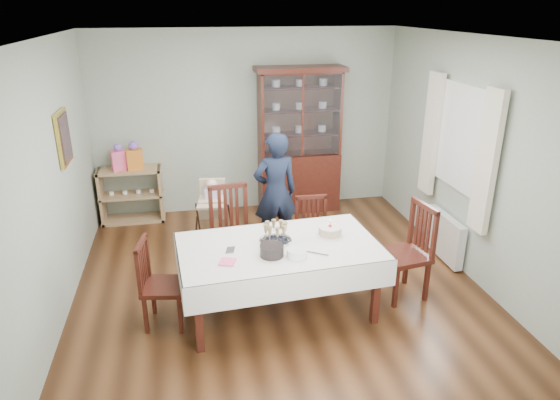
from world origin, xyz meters
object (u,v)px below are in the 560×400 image
object	(u,v)px
china_cabinet	(299,139)
chair_far_left	(234,250)
dining_table	(279,278)
high_chair	(214,224)
chair_end_left	(164,299)
sideboard	(132,195)
gift_bag_pink	(119,158)
gift_bag_orange	(134,157)
woman	(275,192)
birthday_cake	(330,231)
champagne_tray	(276,236)
chair_far_right	(313,249)
chair_end_right	(403,269)

from	to	relation	value
china_cabinet	chair_far_left	distance (m)	2.36
dining_table	high_chair	xyz separation A→B (m)	(-0.56, 1.47, 0.00)
chair_end_left	high_chair	distance (m)	1.58
sideboard	high_chair	bearing A→B (deg)	-48.65
gift_bag_pink	gift_bag_orange	size ratio (longest dim) A/B	0.94
chair_far_left	chair_end_left	bearing A→B (deg)	-141.07
woman	gift_bag_pink	xyz separation A→B (m)	(-2.01, 1.27, 0.19)
china_cabinet	birthday_cake	world-z (taller)	china_cabinet
chair_end_left	champagne_tray	xyz separation A→B (m)	(1.14, 0.08, 0.55)
sideboard	gift_bag_pink	xyz separation A→B (m)	(-0.11, -0.02, 0.57)
china_cabinet	high_chair	xyz separation A→B (m)	(-1.40, -1.23, -0.74)
champagne_tray	gift_bag_pink	xyz separation A→B (m)	(-1.76, 2.61, 0.15)
chair_far_left	chair_far_right	world-z (taller)	chair_far_left
high_chair	gift_bag_pink	world-z (taller)	gift_bag_pink
dining_table	chair_far_right	size ratio (longest dim) A/B	2.32
gift_bag_orange	dining_table	bearing A→B (deg)	-59.97
chair_end_right	chair_end_left	bearing A→B (deg)	-98.54
china_cabinet	dining_table	bearing A→B (deg)	-107.20
chair_far_left	chair_end_right	distance (m)	1.93
china_cabinet	chair_far_left	xyz separation A→B (m)	(-1.21, -1.86, -0.81)
sideboard	gift_bag_orange	distance (m)	0.59
chair_far_left	high_chair	world-z (taller)	chair_far_left
dining_table	chair_end_left	distance (m)	1.17
dining_table	birthday_cake	xyz separation A→B (m)	(0.56, 0.11, 0.43)
china_cabinet	sideboard	world-z (taller)	china_cabinet
chair_far_left	birthday_cake	bearing A→B (deg)	-45.59
champagne_tray	gift_bag_orange	bearing A→B (deg)	120.60
chair_far_left	gift_bag_pink	size ratio (longest dim) A/B	2.79
high_chair	gift_bag_orange	xyz separation A→B (m)	(-1.00, 1.23, 0.59)
chair_far_right	gift_bag_pink	xyz separation A→B (m)	(-2.34, 1.92, 0.70)
sideboard	birthday_cake	world-z (taller)	birthday_cake
dining_table	woman	bearing A→B (deg)	80.77
high_chair	gift_bag_orange	bearing A→B (deg)	137.47
dining_table	woman	distance (m)	1.50
sideboard	chair_end_left	size ratio (longest dim) A/B	0.99
chair_end_right	woman	distance (m)	1.86
champagne_tray	sideboard	bearing A→B (deg)	122.01
gift_bag_orange	chair_end_right	bearing A→B (deg)	-42.02
champagne_tray	chair_far_right	bearing A→B (deg)	49.89
champagne_tray	gift_bag_pink	distance (m)	3.15
chair_end_right	woman	bearing A→B (deg)	-149.53
birthday_cake	chair_far_right	bearing A→B (deg)	89.19
chair_end_left	champagne_tray	bearing A→B (deg)	-75.65
dining_table	china_cabinet	distance (m)	2.92
birthday_cake	gift_bag_orange	world-z (taller)	gift_bag_orange
china_cabinet	high_chair	world-z (taller)	china_cabinet
chair_far_left	woman	bearing A→B (deg)	36.46
champagne_tray	birthday_cake	distance (m)	0.58
sideboard	champagne_tray	world-z (taller)	champagne_tray
chair_far_left	china_cabinet	bearing A→B (deg)	49.29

